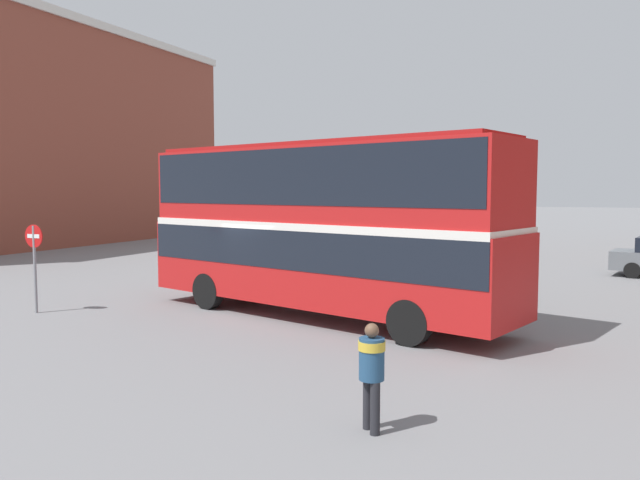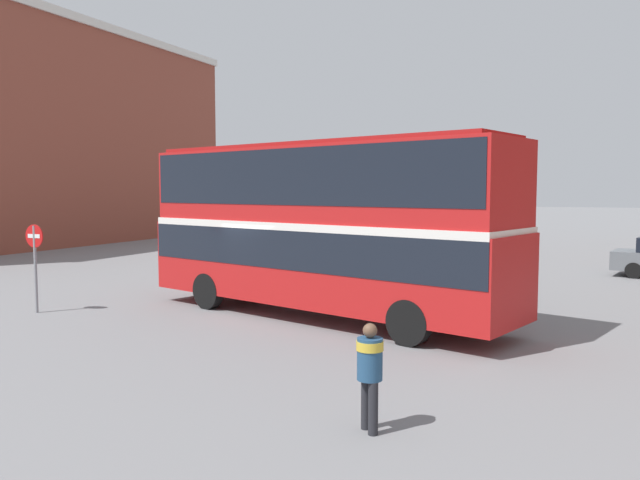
{
  "view_description": "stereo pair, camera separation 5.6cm",
  "coord_description": "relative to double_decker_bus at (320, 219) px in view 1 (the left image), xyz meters",
  "views": [
    {
      "loc": [
        8.14,
        -15.31,
        3.42
      ],
      "look_at": [
        1.44,
        -0.14,
        2.09
      ],
      "focal_mm": 35.0,
      "sensor_mm": 36.0,
      "label": 1
    },
    {
      "loc": [
        8.19,
        -15.29,
        3.42
      ],
      "look_at": [
        1.44,
        -0.14,
        2.09
      ],
      "focal_mm": 35.0,
      "sensor_mm": 36.0,
      "label": 2
    }
  ],
  "objects": [
    {
      "name": "building_row_left",
      "position": [
        -26.84,
        13.58,
        4.28
      ],
      "size": [
        10.41,
        29.21,
        13.86
      ],
      "color": "brown",
      "rests_on": "ground_plane"
    },
    {
      "name": "ground_plane",
      "position": [
        -1.44,
        0.14,
        -2.66
      ],
      "size": [
        240.0,
        240.0,
        0.0
      ],
      "primitive_type": "plane",
      "color": "slate"
    },
    {
      "name": "no_entry_sign",
      "position": [
        -7.48,
        -2.67,
        -0.99
      ],
      "size": [
        0.64,
        0.08,
        2.47
      ],
      "color": "gray",
      "rests_on": "ground_plane"
    },
    {
      "name": "pedestrian_foreground",
      "position": [
        3.9,
        -7.02,
        -1.7
      ],
      "size": [
        0.55,
        0.55,
        1.56
      ],
      "rotation": [
        0.0,
        0.0,
        3.93
      ],
      "color": "#232328",
      "rests_on": "ground_plane"
    },
    {
      "name": "double_decker_bus",
      "position": [
        0.0,
        0.0,
        0.0
      ],
      "size": [
        11.15,
        5.36,
        4.65
      ],
      "rotation": [
        0.0,
        0.0,
        -0.27
      ],
      "color": "red",
      "rests_on": "ground_plane"
    }
  ]
}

